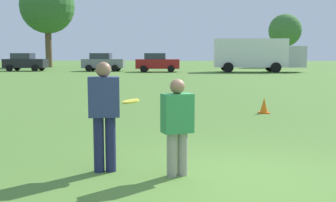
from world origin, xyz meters
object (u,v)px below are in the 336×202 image
at_px(traffic_cone, 264,106).
at_px(box_truck, 257,54).
at_px(player_defender, 177,122).
at_px(parked_car_near_left, 25,62).
at_px(parked_car_mid_left, 103,62).
at_px(player_thrower, 104,110).
at_px(parked_car_center, 157,62).
at_px(frisbee, 131,101).

height_order(traffic_cone, box_truck, box_truck).
relative_size(player_defender, parked_car_near_left, 0.34).
relative_size(player_defender, parked_car_mid_left, 0.34).
relative_size(traffic_cone, parked_car_mid_left, 0.11).
relative_size(parked_car_near_left, parked_car_mid_left, 1.00).
relative_size(traffic_cone, box_truck, 0.06).
bearing_deg(player_thrower, box_truck, 78.01).
bearing_deg(player_defender, parked_car_center, 95.67).
xyz_separation_m(player_defender, parked_car_near_left, (-17.14, 35.48, 0.12)).
relative_size(frisbee, parked_car_near_left, 0.06).
bearing_deg(parked_car_near_left, player_defender, -64.22).
relative_size(player_thrower, player_defender, 1.17).
distance_m(player_defender, parked_car_center, 34.37).
bearing_deg(parked_car_mid_left, box_truck, -4.09).
distance_m(parked_car_near_left, parked_car_mid_left, 8.06).
xyz_separation_m(player_thrower, parked_car_mid_left, (-7.96, 35.48, -0.03)).
bearing_deg(parked_car_near_left, frisbee, -64.98).
xyz_separation_m(parked_car_near_left, parked_car_mid_left, (8.06, 0.15, 0.00)).
xyz_separation_m(parked_car_mid_left, parked_car_center, (5.68, -1.43, 0.00)).
xyz_separation_m(player_defender, traffic_cone, (2.36, 6.62, -0.58)).
bearing_deg(parked_car_near_left, traffic_cone, -55.97).
bearing_deg(box_truck, player_thrower, -101.99).
height_order(player_thrower, traffic_cone, player_thrower).
xyz_separation_m(player_defender, box_truck, (6.18, 34.54, 0.95)).
bearing_deg(parked_car_near_left, parked_car_center, -5.34).
bearing_deg(parked_car_center, player_defender, -84.33).
xyz_separation_m(traffic_cone, parked_car_center, (-5.75, 27.58, 0.69)).
height_order(frisbee, traffic_cone, frisbee).
bearing_deg(player_defender, box_truck, 79.85).
bearing_deg(frisbee, parked_car_mid_left, 103.29).
bearing_deg(parked_car_center, box_truck, 2.05).
height_order(player_defender, frisbee, player_defender).
relative_size(parked_car_near_left, parked_car_center, 1.00).
xyz_separation_m(player_thrower, player_defender, (1.12, -0.15, -0.15)).
bearing_deg(frisbee, player_thrower, -150.35).
bearing_deg(box_truck, parked_car_near_left, 177.69).
bearing_deg(player_thrower, traffic_cone, 61.73).
height_order(player_defender, parked_car_mid_left, parked_car_mid_left).
distance_m(parked_car_near_left, parked_car_center, 13.80).
bearing_deg(box_truck, traffic_cone, -97.80).
xyz_separation_m(player_thrower, box_truck, (7.30, 34.39, 0.80)).
bearing_deg(parked_car_mid_left, parked_car_near_left, -178.94).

